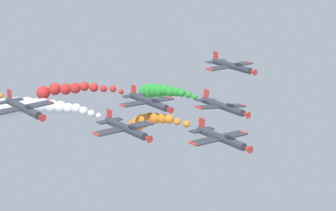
% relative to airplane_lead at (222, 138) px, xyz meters
% --- Properties ---
extents(airplane_lead, '(9.57, 10.35, 2.34)m').
position_rel_airplane_lead_xyz_m(airplane_lead, '(0.00, 0.00, 0.00)').
color(airplane_lead, '#333842').
extents(smoke_trail_lead, '(7.64, 22.74, 9.11)m').
position_rel_airplane_lead_xyz_m(smoke_trail_lead, '(-3.58, -22.75, -4.54)').
color(smoke_trail_lead, orange).
extents(airplane_left_inner, '(9.50, 10.35, 2.77)m').
position_rel_airplane_lead_xyz_m(airplane_left_inner, '(-9.59, -10.21, 0.14)').
color(airplane_left_inner, '#333842').
extents(smoke_trail_left_inner, '(3.50, 17.11, 4.85)m').
position_rel_airplane_lead_xyz_m(smoke_trail_left_inner, '(-10.51, -28.49, -1.77)').
color(smoke_trail_left_inner, green).
extents(airplane_right_inner, '(9.57, 10.35, 2.33)m').
position_rel_airplane_lead_xyz_m(airplane_right_inner, '(8.52, -10.50, 0.36)').
color(airplane_right_inner, '#333842').
extents(smoke_trail_right_inner, '(7.34, 27.61, 6.62)m').
position_rel_airplane_lead_xyz_m(smoke_trail_right_inner, '(11.81, -36.89, -2.44)').
color(smoke_trail_right_inner, white).
extents(airplane_left_outer, '(9.57, 10.35, 2.35)m').
position_rel_airplane_lead_xyz_m(airplane_left_outer, '(-1.01, -17.89, 0.67)').
color(airplane_left_outer, '#333842').
extents(smoke_trail_left_outer, '(6.12, 20.28, 5.45)m').
position_rel_airplane_lead_xyz_m(smoke_trail_left_outer, '(1.79, -39.12, -1.71)').
color(smoke_trail_left_outer, red).
extents(airplane_right_outer, '(9.57, 10.35, 2.33)m').
position_rel_airplane_lead_xyz_m(airplane_right_outer, '(-19.28, -18.76, 3.38)').
color(airplane_right_outer, '#333842').
extents(airplane_trailing, '(9.56, 10.35, 2.32)m').
position_rel_airplane_lead_xyz_m(airplane_trailing, '(19.32, -20.01, 3.10)').
color(airplane_trailing, '#333842').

